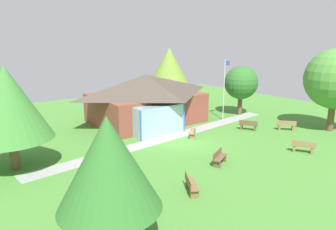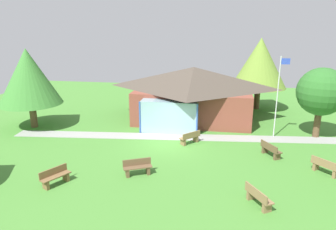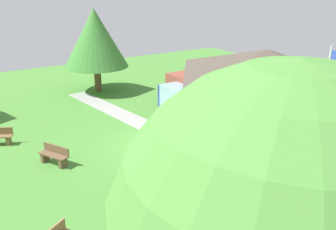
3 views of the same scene
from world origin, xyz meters
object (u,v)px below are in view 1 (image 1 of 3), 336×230
at_px(bench_front_left, 191,185).
at_px(tree_west_hedge, 8,103).
at_px(bench_rear_near_path, 193,132).
at_px(tree_far_east, 336,79).
at_px(tree_lawn_corner, 108,164).
at_px(tree_behind_pavilion_right, 169,68).
at_px(tree_east_hedge, 241,83).
at_px(bench_mid_right, 248,125).
at_px(bench_front_right, 303,147).
at_px(flagpole, 224,87).
at_px(bench_front_center, 219,158).
at_px(pavilion, 146,98).
at_px(bench_lawn_far_right, 286,126).

relative_size(bench_front_left, tree_west_hedge, 0.25).
distance_m(bench_rear_near_path, tree_far_east, 12.29).
xyz_separation_m(tree_lawn_corner, tree_behind_pavilion_right, (16.35, 18.40, 1.04)).
bearing_deg(tree_east_hedge, tree_behind_pavilion_right, 114.04).
relative_size(bench_mid_right, bench_front_right, 1.00).
xyz_separation_m(flagpole, bench_mid_right, (-0.78, -3.60, -2.73)).
bearing_deg(bench_front_center, bench_rear_near_path, -140.29).
distance_m(bench_front_right, bench_front_left, 9.66).
bearing_deg(bench_front_center, tree_west_hedge, -58.82).
bearing_deg(flagpole, tree_far_east, -59.79).
bearing_deg(tree_east_hedge, bench_mid_right, -132.02).
bearing_deg(bench_front_right, bench_mid_right, 136.14).
distance_m(bench_mid_right, tree_behind_pavilion_right, 12.19).
bearing_deg(tree_east_hedge, pavilion, 160.24).
relative_size(bench_front_right, tree_east_hedge, 0.31).
bearing_deg(bench_front_left, tree_west_hedge, -113.13).
distance_m(bench_mid_right, tree_west_hedge, 17.91).
xyz_separation_m(bench_front_left, tree_behind_pavilion_right, (11.34, 16.91, 3.93)).
relative_size(bench_rear_near_path, bench_lawn_far_right, 0.99).
bearing_deg(tree_far_east, tree_east_hedge, 101.08).
distance_m(flagpole, tree_behind_pavilion_right, 8.04).
xyz_separation_m(flagpole, tree_east_hedge, (2.91, 0.49, 0.12)).
height_order(bench_mid_right, tree_behind_pavilion_right, tree_behind_pavilion_right).
relative_size(flagpole, tree_lawn_corner, 1.15).
bearing_deg(bench_rear_near_path, tree_behind_pavilion_right, 15.85).
bearing_deg(tree_west_hedge, tree_east_hedge, 3.27).
bearing_deg(bench_rear_near_path, bench_front_left, -178.60).
height_order(bench_rear_near_path, tree_west_hedge, tree_west_hedge).
height_order(bench_front_left, bench_front_center, same).
relative_size(tree_lawn_corner, tree_behind_pavilion_right, 0.75).
height_order(bench_mid_right, tree_east_hedge, tree_east_hedge).
xyz_separation_m(bench_lawn_far_right, tree_behind_pavilion_right, (-2.16, 13.47, 3.93)).
relative_size(bench_front_right, tree_far_east, 0.22).
relative_size(bench_mid_right, tree_east_hedge, 0.31).
bearing_deg(tree_far_east, pavilion, 132.87).
relative_size(tree_east_hedge, tree_lawn_corner, 0.99).
distance_m(bench_rear_near_path, tree_lawn_corner, 14.01).
distance_m(bench_front_right, bench_rear_near_path, 7.86).
height_order(pavilion, bench_front_center, pavilion).
bearing_deg(tree_west_hedge, bench_front_left, -52.46).
bearing_deg(tree_lawn_corner, bench_front_left, 16.57).
relative_size(tree_east_hedge, tree_far_east, 0.72).
relative_size(pavilion, tree_behind_pavilion_right, 1.54).
height_order(flagpole, bench_lawn_far_right, flagpole).
bearing_deg(tree_lawn_corner, bench_front_center, 20.01).
bearing_deg(tree_lawn_corner, flagpole, 31.95).
relative_size(flagpole, tree_west_hedge, 0.94).
height_order(bench_rear_near_path, tree_behind_pavilion_right, tree_behind_pavilion_right).
relative_size(bench_lawn_far_right, tree_lawn_corner, 0.28).
height_order(bench_front_center, tree_east_hedge, tree_east_hedge).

